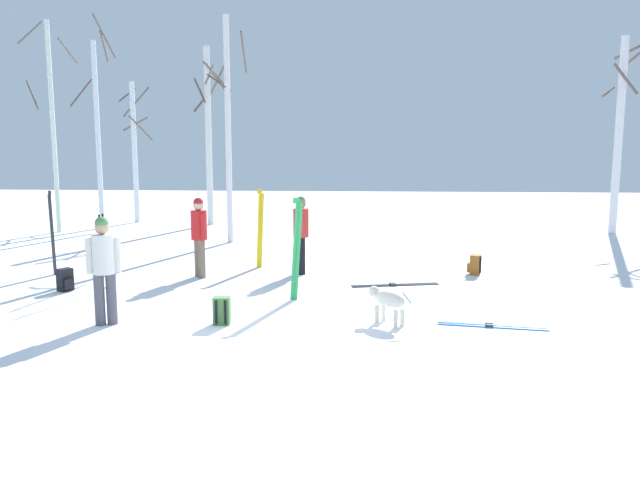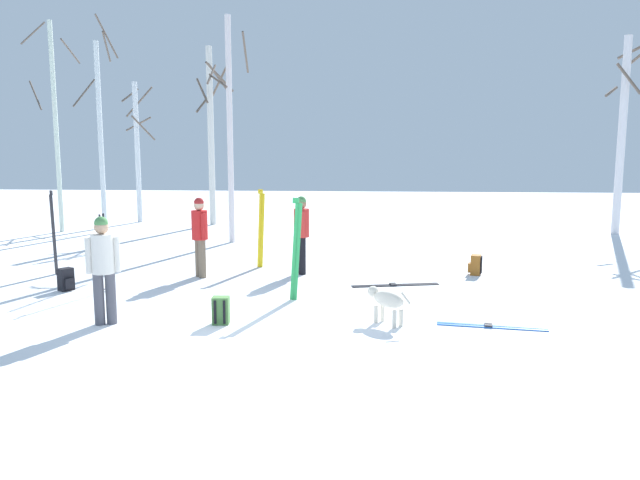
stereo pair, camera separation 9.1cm
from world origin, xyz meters
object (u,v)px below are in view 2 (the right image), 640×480
ski_pair_planted_2 (54,233)px  birch_tree_4 (230,128)px  backpack_1 (475,265)px  birch_tree_3 (211,131)px  birch_tree_5 (623,130)px  ski_poles_0 (103,251)px  birch_tree_2 (137,149)px  person_2 (302,230)px  person_1 (200,232)px  person_0 (103,263)px  ski_pair_lying_1 (395,285)px  ski_pair_planted_0 (296,250)px  ski_pair_planted_1 (261,229)px  backpack_2 (66,280)px  birch_tree_1 (100,133)px  dog (387,300)px  birch_tree_0 (55,124)px  backpack_0 (221,311)px  ski_pair_lying_0 (491,326)px

ski_pair_planted_2 → birch_tree_4: bearing=59.5°
backpack_1 → birch_tree_3: 11.91m
birch_tree_5 → ski_poles_0: bearing=-144.8°
birch_tree_2 → birch_tree_3: bearing=-11.1°
backpack_1 → person_2: bearing=-177.5°
person_1 → backpack_1: 6.03m
person_0 → person_1: 3.70m
person_1 → birch_tree_4: size_ratio=0.27×
person_0 → ski_poles_0: (-0.94, 2.15, -0.17)m
ski_pair_lying_1 → birch_tree_2: 13.85m
ski_pair_planted_0 → ski_pair_planted_1: bearing=110.9°
ski_pair_planted_1 → backpack_1: ski_pair_planted_1 is taller
person_0 → backpack_2: (-1.75, 2.22, -0.77)m
ski_pair_planted_2 → birch_tree_3: 9.39m
ski_pair_planted_2 → birch_tree_1: 7.37m
ski_pair_planted_1 → birch_tree_2: bearing=125.5°
ski_pair_planted_0 → backpack_1: size_ratio=4.27×
person_1 → ski_pair_planted_1: size_ratio=0.94×
person_0 → backpack_2: 2.92m
dog → ski_pair_lying_1: bearing=84.7°
ski_pair_lying_1 → backpack_1: size_ratio=4.06×
person_1 → person_0: bearing=-98.3°
ski_pair_planted_2 → birch_tree_3: bearing=81.8°
backpack_2 → birch_tree_0: bearing=117.2°
person_0 → birch_tree_3: (-1.45, 12.71, 2.34)m
backpack_0 → birch_tree_2: 14.72m
birch_tree_5 → birch_tree_2: bearing=173.2°
birch_tree_0 → ski_pair_lying_1: bearing=-34.3°
birch_tree_3 → birch_tree_4: size_ratio=0.97×
ski_pair_planted_2 → backpack_1: (9.21, 0.64, -0.70)m
person_1 → backpack_1: bearing=6.7°
ski_pair_planted_2 → birch_tree_2: (-1.63, 9.56, 1.78)m
dog → birch_tree_3: size_ratio=0.11×
ski_pair_planted_1 → backpack_2: size_ratio=4.13×
birch_tree_1 → dog: bearing=-48.6°
backpack_2 → birch_tree_3: 10.95m
person_2 → ski_pair_lying_0: (3.39, -3.90, -0.97)m
ski_pair_planted_1 → ski_pair_lying_0: size_ratio=1.08×
person_2 → person_0: bearing=-122.4°
birch_tree_2 → birch_tree_1: bearing=-93.2°
ski_pair_planted_0 → ski_pair_planted_1: (-1.17, 3.07, -0.03)m
ski_pair_planted_2 → ski_pair_planted_1: bearing=14.4°
dog → birch_tree_2: birch_tree_2 is taller
person_2 → dog: size_ratio=2.52×
person_0 → ski_pair_lying_1: person_0 is taller
person_0 → dog: size_ratio=2.52×
person_1 → ski_pair_planted_0: bearing=-39.4°
ski_pair_planted_1 → birch_tree_0: (-7.62, 5.56, 2.61)m
birch_tree_0 → backpack_2: bearing=-62.8°
ski_pair_planted_0 → birch_tree_2: (-7.19, 11.50, 1.76)m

